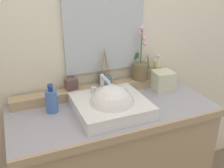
{
  "coord_description": "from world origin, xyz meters",
  "views": [
    {
      "loc": [
        -0.53,
        -1.25,
        1.62
      ],
      "look_at": [
        -0.01,
        -0.01,
        1.04
      ],
      "focal_mm": 41.74,
      "sensor_mm": 36.0,
      "label": 1
    }
  ],
  "objects_px": {
    "reed_diffuser": "(105,79)",
    "lotion_bottle": "(52,101)",
    "trinket_box": "(71,84)",
    "sink_basin": "(112,107)",
    "potted_plant": "(140,68)",
    "tissue_box": "(163,81)",
    "soap_dispenser": "(157,67)"
  },
  "relations": [
    {
      "from": "sink_basin",
      "to": "trinket_box",
      "type": "xyz_separation_m",
      "value": [
        -0.16,
        0.27,
        0.06
      ]
    },
    {
      "from": "soap_dispenser",
      "to": "potted_plant",
      "type": "bearing_deg",
      "value": 179.56
    },
    {
      "from": "potted_plant",
      "to": "tissue_box",
      "type": "relative_size",
      "value": 2.81
    },
    {
      "from": "potted_plant",
      "to": "lotion_bottle",
      "type": "distance_m",
      "value": 0.65
    },
    {
      "from": "sink_basin",
      "to": "trinket_box",
      "type": "relative_size",
      "value": 5.67
    },
    {
      "from": "soap_dispenser",
      "to": "trinket_box",
      "type": "relative_size",
      "value": 2.22
    },
    {
      "from": "trinket_box",
      "to": "potted_plant",
      "type": "bearing_deg",
      "value": -12.82
    },
    {
      "from": "potted_plant",
      "to": "sink_basin",
      "type": "bearing_deg",
      "value": -141.25
    },
    {
      "from": "soap_dispenser",
      "to": "tissue_box",
      "type": "distance_m",
      "value": 0.12
    },
    {
      "from": "trinket_box",
      "to": "lotion_bottle",
      "type": "height_order",
      "value": "lotion_bottle"
    },
    {
      "from": "potted_plant",
      "to": "trinket_box",
      "type": "xyz_separation_m",
      "value": [
        -0.48,
        0.01,
        -0.05
      ]
    },
    {
      "from": "potted_plant",
      "to": "tissue_box",
      "type": "distance_m",
      "value": 0.17
    },
    {
      "from": "reed_diffuser",
      "to": "tissue_box",
      "type": "xyz_separation_m",
      "value": [
        0.38,
        -0.11,
        -0.03
      ]
    },
    {
      "from": "trinket_box",
      "to": "lotion_bottle",
      "type": "distance_m",
      "value": 0.2
    },
    {
      "from": "potted_plant",
      "to": "lotion_bottle",
      "type": "bearing_deg",
      "value": -169.12
    },
    {
      "from": "trinket_box",
      "to": "sink_basin",
      "type": "bearing_deg",
      "value": -70.48
    },
    {
      "from": "reed_diffuser",
      "to": "lotion_bottle",
      "type": "relative_size",
      "value": 1.4
    },
    {
      "from": "lotion_bottle",
      "to": "trinket_box",
      "type": "bearing_deg",
      "value": 41.9
    },
    {
      "from": "sink_basin",
      "to": "reed_diffuser",
      "type": "bearing_deg",
      "value": 76.76
    },
    {
      "from": "sink_basin",
      "to": "potted_plant",
      "type": "relative_size",
      "value": 1.1
    },
    {
      "from": "potted_plant",
      "to": "reed_diffuser",
      "type": "xyz_separation_m",
      "value": [
        -0.26,
        0.01,
        -0.05
      ]
    },
    {
      "from": "trinket_box",
      "to": "lotion_bottle",
      "type": "xyz_separation_m",
      "value": [
        -0.15,
        -0.13,
        -0.02
      ]
    },
    {
      "from": "potted_plant",
      "to": "reed_diffuser",
      "type": "bearing_deg",
      "value": 178.32
    },
    {
      "from": "sink_basin",
      "to": "tissue_box",
      "type": "relative_size",
      "value": 3.08
    },
    {
      "from": "sink_basin",
      "to": "soap_dispenser",
      "type": "distance_m",
      "value": 0.53
    },
    {
      "from": "soap_dispenser",
      "to": "tissue_box",
      "type": "xyz_separation_m",
      "value": [
        -0.01,
        -0.1,
        -0.06
      ]
    },
    {
      "from": "sink_basin",
      "to": "potted_plant",
      "type": "distance_m",
      "value": 0.42
    },
    {
      "from": "soap_dispenser",
      "to": "reed_diffuser",
      "type": "distance_m",
      "value": 0.39
    },
    {
      "from": "potted_plant",
      "to": "soap_dispenser",
      "type": "height_order",
      "value": "potted_plant"
    },
    {
      "from": "reed_diffuser",
      "to": "sink_basin",
      "type": "bearing_deg",
      "value": -103.24
    },
    {
      "from": "soap_dispenser",
      "to": "tissue_box",
      "type": "bearing_deg",
      "value": -98.02
    },
    {
      "from": "sink_basin",
      "to": "soap_dispenser",
      "type": "relative_size",
      "value": 2.55
    }
  ]
}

